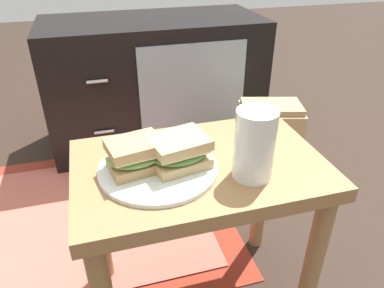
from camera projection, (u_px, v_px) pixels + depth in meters
The scene contains 8 objects.
side_table at pixel (199, 194), 0.86m from camera, with size 0.56×0.36×0.46m.
tv_cabinet at pixel (156, 82), 1.70m from camera, with size 0.96×0.46×0.58m.
area_rug at pixel (94, 215), 1.33m from camera, with size 0.95×0.87×0.01m.
plate at pixel (158, 168), 0.78m from camera, with size 0.26×0.26×0.01m, color silver.
sandwich_front at pixel (136, 155), 0.75m from camera, with size 0.13×0.11×0.07m.
sandwich_back at pixel (179, 151), 0.77m from camera, with size 0.15×0.13×0.07m.
beer_glass at pixel (254, 146), 0.73m from camera, with size 0.08×0.08×0.15m.
paper_bag at pixel (267, 143), 1.46m from camera, with size 0.27×0.23×0.34m.
Camera 1 is at (-0.20, -0.65, 0.91)m, focal length 33.94 mm.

